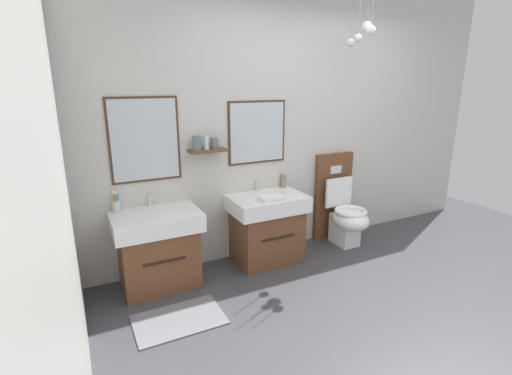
{
  "coord_description": "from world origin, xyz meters",
  "views": [
    {
      "loc": [
        -2.29,
        -1.74,
        1.79
      ],
      "look_at": [
        -0.8,
        1.21,
        0.84
      ],
      "focal_mm": 26.3,
      "sensor_mm": 36.0,
      "label": 1
    }
  ],
  "objects": [
    {
      "name": "toilet",
      "position": [
        0.38,
        1.4,
        0.38
      ],
      "size": [
        0.48,
        0.62,
        1.0
      ],
      "color": "brown",
      "rests_on": "ground"
    },
    {
      "name": "ground_plane",
      "position": [
        0.0,
        0.0,
        -0.05
      ],
      "size": [
        6.11,
        4.63,
        0.1
      ],
      "primitive_type": "cube",
      "color": "#3D3D42",
      "rests_on": "ground"
    },
    {
      "name": "wall_left",
      "position": [
        -2.4,
        0.0,
        1.38
      ],
      "size": [
        0.12,
        3.43,
        2.76
      ],
      "primitive_type": "cube",
      "color": "beige",
      "rests_on": "ground"
    },
    {
      "name": "soap_dispenser",
      "position": [
        -0.29,
        1.57,
        0.76
      ],
      "size": [
        0.06,
        0.06,
        0.17
      ],
      "color": "gray",
      "rests_on": "vanity_sink_right"
    },
    {
      "name": "tap_on_right_sink",
      "position": [
        -0.59,
        1.57,
        0.76
      ],
      "size": [
        0.03,
        0.13,
        0.11
      ],
      "color": "silver",
      "rests_on": "vanity_sink_right"
    },
    {
      "name": "vanity_sink_left",
      "position": [
        -1.69,
        1.37,
        0.37
      ],
      "size": [
        0.75,
        0.52,
        0.69
      ],
      "color": "brown",
      "rests_on": "ground"
    },
    {
      "name": "tap_on_left_sink",
      "position": [
        -1.69,
        1.57,
        0.76
      ],
      "size": [
        0.03,
        0.13,
        0.11
      ],
      "color": "silver",
      "rests_on": "vanity_sink_left"
    },
    {
      "name": "folded_hand_towel",
      "position": [
        -0.63,
        1.21,
        0.71
      ],
      "size": [
        0.22,
        0.16,
        0.04
      ],
      "primitive_type": "cube",
      "color": "white",
      "rests_on": "vanity_sink_right"
    },
    {
      "name": "bath_mat",
      "position": [
        -1.69,
        0.76,
        0.01
      ],
      "size": [
        0.68,
        0.44,
        0.01
      ],
      "primitive_type": "cube",
      "color": "slate",
      "rests_on": "ground"
    },
    {
      "name": "wall_back",
      "position": [
        -0.02,
        1.66,
        1.38
      ],
      "size": [
        4.91,
        0.62,
        2.76
      ],
      "color": "beige",
      "rests_on": "ground"
    },
    {
      "name": "toothbrush_cup",
      "position": [
        -1.98,
        1.56,
        0.75
      ],
      "size": [
        0.07,
        0.07,
        0.19
      ],
      "color": "silver",
      "rests_on": "vanity_sink_left"
    },
    {
      "name": "vanity_sink_right",
      "position": [
        -0.59,
        1.37,
        0.37
      ],
      "size": [
        0.75,
        0.52,
        0.69
      ],
      "color": "brown",
      "rests_on": "ground"
    }
  ]
}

